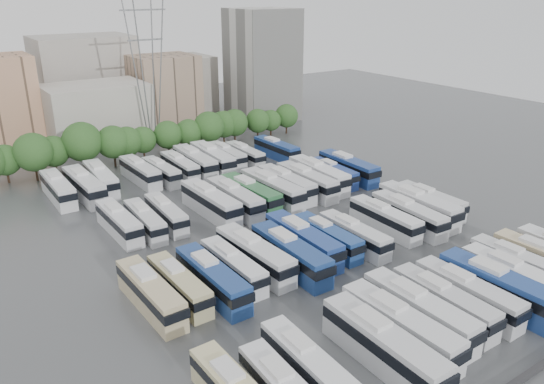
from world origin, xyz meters
TOP-DOWN VIEW (x-y plane):
  - ground at (0.00, 0.00)m, footprint 220.00×220.00m
  - parapet at (0.00, -33.00)m, footprint 56.00×0.50m
  - tree_line at (-2.65, 42.01)m, footprint 64.77×7.56m
  - city_buildings at (-7.46, 71.86)m, footprint 102.00×35.00m
  - apartment_tower at (34.00, 58.00)m, footprint 14.00×14.00m
  - electricity_pylon at (2.00, 50.00)m, footprint 9.00×6.91m
  - bus_r0_s2 at (-14.87, -23.08)m, footprint 2.72×11.11m
  - bus_r0_s4 at (-8.28, -25.03)m, footprint 3.02×13.18m
  - bus_r0_s5 at (-4.97, -23.85)m, footprint 3.09×12.78m
  - bus_r0_s6 at (-1.59, -23.13)m, footprint 2.78×12.55m
  - bus_r0_s7 at (1.78, -23.29)m, footprint 2.65×11.69m
  - bus_r0_s8 at (4.96, -23.67)m, footprint 2.66×11.83m
  - bus_r0_s9 at (8.15, -25.20)m, footprint 3.49×13.48m
  - bus_r0_s10 at (11.45, -24.77)m, footprint 2.70×12.26m
  - bus_r0_s11 at (14.82, -23.01)m, footprint 2.77×11.31m
  - bus_r0_s12 at (18.16, -24.02)m, footprint 2.97×11.74m
  - bus_r1_s0 at (-21.32, -5.73)m, footprint 2.98×12.02m
  - bus_r1_s1 at (-18.15, -5.59)m, footprint 2.67×11.01m
  - bus_r1_s2 at (-14.87, -6.76)m, footprint 2.86×12.26m
  - bus_r1_s3 at (-11.54, -5.38)m, footprint 2.56×11.02m
  - bus_r1_s4 at (-8.40, -4.89)m, footprint 3.37×12.66m
  - bus_r1_s5 at (-4.91, -7.04)m, footprint 2.96×12.85m
  - bus_r1_s6 at (-1.63, -5.09)m, footprint 2.98×12.80m
  - bus_r1_s7 at (1.78, -5.59)m, footprint 2.48×11.03m
  - bus_r1_s8 at (4.90, -7.04)m, footprint 2.52×11.12m
  - bus_r1_s10 at (11.53, -5.80)m, footprint 2.70×11.59m
  - bus_r1_s11 at (15.00, -6.73)m, footprint 3.24×12.29m
  - bus_r1_s12 at (18.26, -5.61)m, footprint 2.92×13.10m
  - bus_r1_s13 at (21.48, -4.98)m, footprint 2.54×11.33m
  - bus_r2_s1 at (-18.04, 13.11)m, footprint 2.71×11.55m
  - bus_r2_s2 at (-14.97, 11.82)m, footprint 2.74×10.88m
  - bus_r2_s3 at (-11.70, 12.41)m, footprint 2.78×10.87m
  - bus_r2_s5 at (-5.09, 11.95)m, footprint 3.21×13.08m
  - bus_r2_s6 at (-1.51, 11.30)m, footprint 2.80×12.66m
  - bus_r2_s7 at (1.44, 11.68)m, footprint 3.34×12.65m
  - bus_r2_s8 at (5.03, 11.29)m, footprint 3.37×13.24m
  - bus_r2_s9 at (8.26, 12.10)m, footprint 2.84×12.54m
  - bus_r2_s10 at (11.54, 11.19)m, footprint 2.88×12.86m
  - bus_r2_s11 at (14.86, 12.33)m, footprint 3.32×13.34m
  - bus_r2_s12 at (18.19, 12.59)m, footprint 2.78×10.94m
  - bus_r2_s13 at (21.55, 12.61)m, footprint 3.01×12.93m
  - bus_r3_s0 at (-21.61, 30.07)m, footprint 2.67×12.15m
  - bus_r3_s1 at (-18.01, 28.87)m, footprint 3.31×13.06m
  - bus_r3_s2 at (-14.86, 30.78)m, footprint 3.33×12.60m
  - bus_r3_s4 at (-8.30, 30.77)m, footprint 3.04×11.97m
  - bus_r3_s5 at (-5.17, 29.35)m, footprint 2.83×10.95m
  - bus_r3_s6 at (-1.46, 29.94)m, footprint 2.56×11.34m
  - bus_r3_s7 at (1.49, 30.08)m, footprint 3.12×13.03m
  - bus_r3_s8 at (4.86, 30.03)m, footprint 3.46×13.37m
  - bus_r3_s9 at (8.37, 31.06)m, footprint 2.60×11.25m
  - bus_r3_s10 at (11.52, 29.82)m, footprint 2.36×10.77m
  - bus_r3_s12 at (18.10, 29.03)m, footprint 2.98×11.63m

SIDE VIEW (x-z plane):
  - ground at x=0.00m, z-range 0.00..0.00m
  - parapet at x=0.00m, z-range 0.00..0.50m
  - bus_r3_s10 at x=11.52m, z-range -0.03..3.35m
  - bus_r2_s3 at x=-11.70m, z-range -0.03..3.35m
  - bus_r2_s2 at x=-14.97m, z-range -0.03..3.36m
  - bus_r3_s5 at x=-5.17m, z-range -0.03..3.38m
  - bus_r2_s12 at x=18.19m, z-range -0.03..3.38m
  - bus_r1_s1 at x=-18.15m, z-range -0.03..3.41m
  - bus_r1_s3 at x=-11.54m, z-range -0.03..3.41m
  - bus_r1_s7 at x=1.78m, z-range -0.03..3.42m
  - bus_r0_s2 at x=-14.87m, z-range -0.03..3.43m
  - bus_r1_s8 at x=4.90m, z-range -0.03..3.45m
  - bus_r3_s9 at x=8.37m, z-range -0.03..3.49m
  - bus_r0_s11 at x=14.82m, z-range -0.03..3.50m
  - bus_r1_s13 at x=21.48m, z-range -0.03..3.52m
  - bus_r3_s6 at x=-1.46m, z-range -0.03..3.52m
  - bus_r2_s1 at x=-18.04m, z-range -0.03..3.58m
  - bus_r3_s12 at x=18.10m, z-range -0.03..3.59m
  - bus_r1_s10 at x=11.53m, z-range -0.03..3.59m
  - bus_r0_s12 at x=18.16m, z-range -0.03..3.62m
  - bus_r0_s7 at x=1.78m, z-range -0.03..3.63m
  - bus_r0_s8 at x=4.96m, z-range -0.03..3.67m
  - bus_r3_s4 at x=-8.30m, z-range -0.03..3.69m
  - bus_r1_s0 at x=-21.32m, z-range -0.03..3.71m
  - bus_r3_s0 at x=-21.61m, z-range -0.03..3.78m
  - bus_r1_s11 at x=15.00m, z-range -0.03..3.79m
  - bus_r1_s2 at x=-14.87m, z-range -0.03..3.80m
  - bus_r0_s10 at x=11.45m, z-range -0.03..3.81m
  - bus_r3_s2 at x=-14.86m, z-range -0.04..3.88m
  - bus_r2_s9 at x=8.26m, z-range -0.04..3.89m
  - bus_r2_s7 at x=1.44m, z-range -0.04..3.90m
  - bus_r0_s6 at x=-1.59m, z-range -0.04..3.90m
  - bus_r1_s4 at x=-8.40m, z-range -0.04..3.90m
  - bus_r2_s6 at x=-1.51m, z-range -0.04..3.93m
  - bus_r0_s5 at x=-4.97m, z-range -0.04..3.95m
  - bus_r1_s6 at x=-1.63m, z-range -0.04..3.97m
  - bus_r1_s5 at x=-4.91m, z-range -0.04..3.99m
  - bus_r2_s10 at x=11.54m, z-range -0.04..3.99m
  - bus_r2_s13 at x=21.55m, z-range -0.04..4.01m
  - bus_r3_s1 at x=-18.01m, z-range -0.04..4.03m
  - bus_r3_s7 at x=1.49m, z-range -0.04..4.03m
  - bus_r2_s5 at x=-5.09m, z-range -0.04..4.04m
  - bus_r1_s12 at x=18.26m, z-range -0.04..4.07m
  - bus_r2_s8 at x=5.03m, z-range -0.04..4.09m
  - bus_r0_s4 at x=-8.28m, z-range -0.04..4.09m
  - bus_r2_s11 at x=14.86m, z-range -0.04..4.12m
  - bus_r3_s8 at x=4.86m, z-range -0.04..4.12m
  - bus_r0_s9 at x=8.15m, z-range -0.04..4.16m
  - tree_line at x=-2.65m, z-range 0.01..8.83m
  - city_buildings at x=-7.46m, z-range -2.13..17.87m
  - apartment_tower at x=34.00m, z-range 0.00..26.00m
  - electricity_pylon at x=2.00m, z-range 1.75..35.57m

